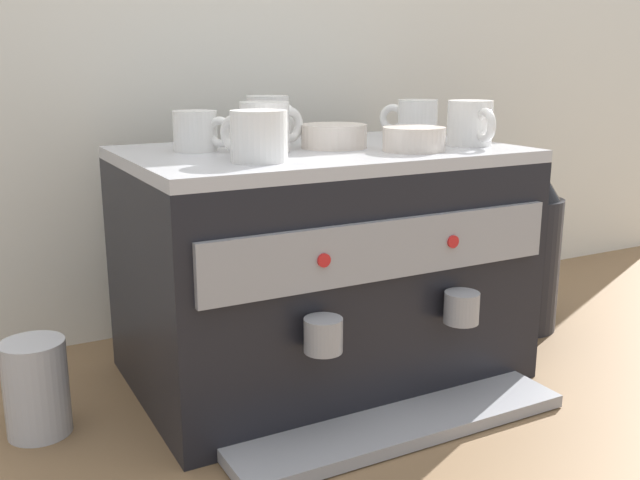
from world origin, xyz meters
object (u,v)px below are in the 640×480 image
object	(u,v)px
espresso_machine	(321,265)
coffee_grinder	(526,246)
ceramic_cup_1	(197,131)
ceramic_cup_2	(471,123)
milk_pitcher	(36,388)
ceramic_cup_4	(257,136)
ceramic_bowl_0	(414,140)
ceramic_cup_0	(267,127)
ceramic_bowl_1	(334,137)
ceramic_cup_3	(270,119)
ceramic_cup_5	(416,119)

from	to	relation	value
espresso_machine	coffee_grinder	bearing A→B (deg)	-0.40
ceramic_cup_1	ceramic_cup_2	xyz separation A→B (m)	(0.45, -0.15, 0.01)
ceramic_cup_1	milk_pitcher	distance (m)	0.47
ceramic_cup_4	ceramic_cup_1	bearing A→B (deg)	102.46
ceramic_bowl_0	milk_pitcher	distance (m)	0.71
ceramic_bowl_0	coffee_grinder	world-z (taller)	ceramic_bowl_0
ceramic_bowl_0	ceramic_cup_0	bearing A→B (deg)	154.63
ceramic_cup_1	ceramic_cup_4	bearing A→B (deg)	-77.54
ceramic_cup_2	milk_pitcher	xyz separation A→B (m)	(-0.74, 0.09, -0.37)
ceramic_cup_4	ceramic_bowl_1	bearing A→B (deg)	28.04
ceramic_cup_3	ceramic_bowl_0	bearing A→B (deg)	-56.39
ceramic_cup_5	ceramic_cup_2	bearing A→B (deg)	-89.58
espresso_machine	ceramic_bowl_0	bearing A→B (deg)	-41.04
ceramic_cup_0	ceramic_cup_3	size ratio (longest dim) A/B	1.01
espresso_machine	coffee_grinder	world-z (taller)	espresso_machine
ceramic_cup_4	ceramic_bowl_1	world-z (taller)	ceramic_cup_4
ceramic_cup_2	ceramic_bowl_1	bearing A→B (deg)	159.16
ceramic_cup_1	milk_pitcher	size ratio (longest dim) A/B	0.65
ceramic_cup_4	ceramic_cup_5	size ratio (longest dim) A/B	1.19
ceramic_cup_2	ceramic_bowl_0	size ratio (longest dim) A/B	1.16
ceramic_cup_5	milk_pitcher	bearing A→B (deg)	-174.43
ceramic_cup_1	ceramic_bowl_1	xyz separation A→B (m)	(0.22, -0.06, -0.01)
ceramic_cup_0	coffee_grinder	distance (m)	0.64
ceramic_bowl_0	ceramic_bowl_1	xyz separation A→B (m)	(-0.09, 0.10, 0.00)
ceramic_cup_5	coffee_grinder	distance (m)	0.36
ceramic_cup_3	ceramic_bowl_0	size ratio (longest dim) A/B	1.16
ceramic_cup_4	coffee_grinder	bearing A→B (deg)	8.46
ceramic_bowl_1	ceramic_cup_2	bearing A→B (deg)	-20.84
ceramic_cup_2	ceramic_cup_4	distance (m)	0.41
ceramic_cup_0	ceramic_cup_5	size ratio (longest dim) A/B	1.19
milk_pitcher	ceramic_cup_3	bearing A→B (deg)	15.61
espresso_machine	milk_pitcher	distance (m)	0.50
ceramic_cup_2	ceramic_bowl_1	world-z (taller)	ceramic_cup_2
ceramic_cup_5	ceramic_cup_3	bearing A→B (deg)	169.34
ceramic_cup_2	coffee_grinder	bearing A→B (deg)	19.64
espresso_machine	ceramic_bowl_0	xyz separation A→B (m)	(0.12, -0.10, 0.22)
ceramic_cup_0	ceramic_cup_3	world-z (taller)	ceramic_cup_3
coffee_grinder	milk_pitcher	bearing A→B (deg)	179.53
espresso_machine	milk_pitcher	world-z (taller)	espresso_machine
ceramic_cup_5	coffee_grinder	size ratio (longest dim) A/B	0.27
ceramic_cup_2	ceramic_cup_5	world-z (taller)	ceramic_cup_2
espresso_machine	coffee_grinder	xyz separation A→B (m)	(0.48, -0.00, -0.02)
ceramic_cup_2	ceramic_bowl_1	distance (m)	0.24
ceramic_cup_0	ceramic_cup_4	world-z (taller)	ceramic_cup_0
ceramic_cup_4	ceramic_bowl_1	distance (m)	0.21
ceramic_cup_2	ceramic_cup_3	distance (m)	0.36
ceramic_cup_0	ceramic_cup_5	bearing A→B (deg)	12.21
espresso_machine	coffee_grinder	size ratio (longest dim) A/B	1.74
ceramic_cup_0	ceramic_cup_1	distance (m)	0.12
ceramic_cup_3	ceramic_cup_5	size ratio (longest dim) A/B	1.17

